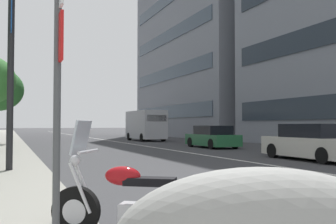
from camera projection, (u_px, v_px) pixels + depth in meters
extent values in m
cube|color=silver|center=(102.00, 139.00, 37.15)|extent=(110.00, 0.16, 0.01)
cylinder|color=black|center=(76.00, 211.00, 4.79)|extent=(0.45, 0.59, 0.63)
cylinder|color=silver|center=(76.00, 211.00, 4.79)|extent=(0.28, 0.33, 0.31)
cylinder|color=black|center=(199.00, 216.00, 4.50)|extent=(0.45, 0.59, 0.63)
cylinder|color=silver|center=(199.00, 216.00, 4.50)|extent=(0.28, 0.33, 0.31)
cube|color=silver|center=(136.00, 215.00, 4.64)|extent=(0.43, 0.46, 0.28)
cube|color=black|center=(150.00, 181.00, 4.62)|extent=(0.54, 0.65, 0.10)
ellipsoid|color=#AD1116|center=(123.00, 176.00, 4.69)|extent=(0.45, 0.52, 0.24)
cylinder|color=silver|center=(80.00, 188.00, 4.71)|extent=(0.21, 0.29, 0.64)
cylinder|color=silver|center=(84.00, 186.00, 4.85)|extent=(0.21, 0.29, 0.64)
cylinder|color=silver|center=(88.00, 151.00, 4.78)|extent=(0.52, 0.36, 0.04)
sphere|color=silver|center=(75.00, 161.00, 4.81)|extent=(0.14, 0.14, 0.14)
cube|color=#B2BCC6|center=(81.00, 137.00, 4.81)|extent=(0.43, 0.34, 0.44)
cylinder|color=silver|center=(160.00, 222.00, 4.72)|extent=(0.45, 0.62, 0.16)
cube|color=beige|center=(313.00, 147.00, 15.19)|extent=(4.42, 1.95, 0.77)
cube|color=black|center=(315.00, 131.00, 15.10)|extent=(2.47, 1.76, 0.55)
cylinder|color=black|center=(273.00, 151.00, 16.21)|extent=(0.63, 0.23, 0.62)
cylinder|color=black|center=(304.00, 150.00, 16.84)|extent=(0.63, 0.23, 0.62)
cylinder|color=black|center=(323.00, 156.00, 13.53)|extent=(0.63, 0.23, 0.62)
cube|color=#236038|center=(212.00, 140.00, 23.52)|extent=(4.16, 1.77, 0.69)
cube|color=black|center=(213.00, 130.00, 23.44)|extent=(2.22, 1.62, 0.55)
cylinder|color=black|center=(191.00, 142.00, 24.46)|extent=(0.62, 0.22, 0.62)
cylinder|color=black|center=(212.00, 142.00, 25.09)|extent=(0.62, 0.22, 0.62)
cylinder|color=black|center=(212.00, 144.00, 21.94)|extent=(0.62, 0.22, 0.62)
cylinder|color=black|center=(235.00, 143.00, 22.57)|extent=(0.62, 0.22, 0.62)
cube|color=#B7B7BC|center=(146.00, 125.00, 34.08)|extent=(5.24, 2.26, 2.49)
cube|color=black|center=(157.00, 118.00, 31.76)|extent=(0.09, 1.79, 0.56)
cylinder|color=black|center=(129.00, 136.00, 35.25)|extent=(0.73, 0.28, 0.72)
cylinder|color=black|center=(148.00, 136.00, 36.05)|extent=(0.73, 0.28, 0.72)
cylinder|color=black|center=(143.00, 138.00, 32.04)|extent=(0.73, 0.28, 0.72)
cylinder|color=black|center=(163.00, 137.00, 32.84)|extent=(0.73, 0.28, 0.72)
cylinder|color=#47494C|center=(57.00, 115.00, 3.08)|extent=(0.06, 0.06, 2.67)
cube|color=red|center=(60.00, 39.00, 3.11)|extent=(0.32, 0.02, 0.40)
cylinder|color=#232326|center=(11.00, 17.00, 10.69)|extent=(0.18, 0.18, 8.68)
cube|color=#194C99|center=(12.00, 11.00, 10.37)|extent=(0.56, 0.03, 1.10)
cube|color=#194C99|center=(11.00, 18.00, 11.01)|extent=(0.56, 0.03, 1.10)
cube|color=#384756|center=(168.00, 112.00, 45.79)|extent=(21.70, 0.08, 1.50)
cube|color=#384756|center=(168.00, 74.00, 45.96)|extent=(21.70, 0.08, 1.50)
cube|color=#384756|center=(168.00, 36.00, 46.12)|extent=(21.70, 0.08, 1.50)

